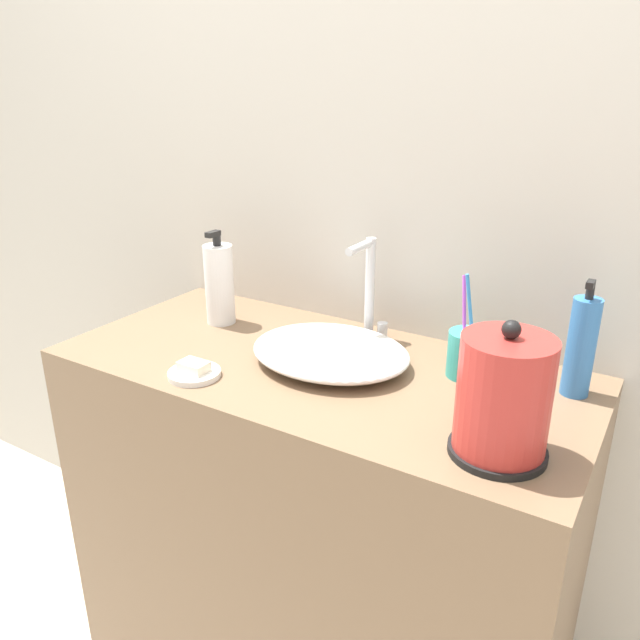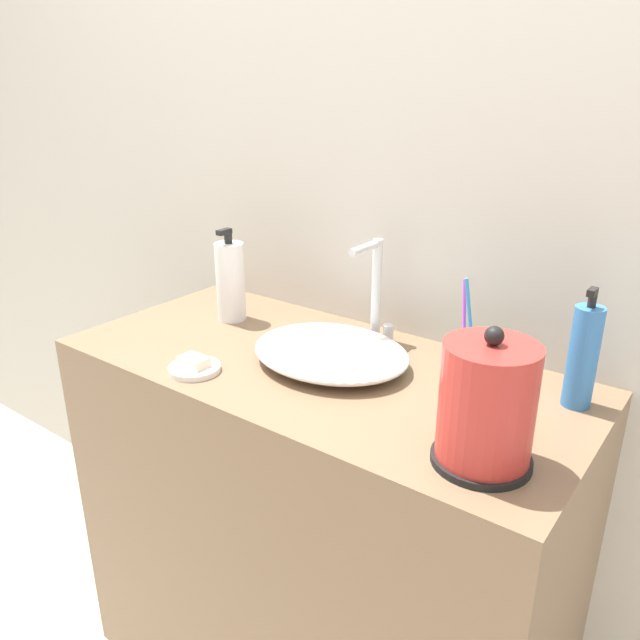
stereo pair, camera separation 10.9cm
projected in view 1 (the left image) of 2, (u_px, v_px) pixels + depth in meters
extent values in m
cube|color=beige|center=(383.00, 155.00, 1.38)|extent=(6.00, 0.04, 2.60)
cube|color=brown|center=(318.00, 538.00, 1.46)|extent=(1.11, 0.52, 0.90)
ellipsoid|color=white|center=(330.00, 351.00, 1.29)|extent=(0.34, 0.28, 0.05)
cylinder|color=silver|center=(370.00, 288.00, 1.40)|extent=(0.02, 0.02, 0.23)
cylinder|color=silver|center=(360.00, 247.00, 1.32)|extent=(0.02, 0.10, 0.02)
cylinder|color=silver|center=(382.00, 331.00, 1.42)|extent=(0.02, 0.02, 0.04)
cylinder|color=black|center=(497.00, 450.00, 0.99)|extent=(0.16, 0.16, 0.01)
cylinder|color=#B22D28|center=(503.00, 398.00, 0.95)|extent=(0.14, 0.14, 0.20)
sphere|color=black|center=(511.00, 329.00, 0.91)|extent=(0.03, 0.03, 0.03)
cylinder|color=teal|center=(468.00, 354.00, 1.23)|extent=(0.08, 0.08, 0.09)
cylinder|color=#B24CCC|center=(464.00, 319.00, 1.20)|extent=(0.03, 0.03, 0.17)
cylinder|color=#338CE0|center=(471.00, 319.00, 1.19)|extent=(0.03, 0.01, 0.18)
cylinder|color=#3370B7|center=(581.00, 348.00, 1.15)|extent=(0.05, 0.05, 0.19)
cylinder|color=black|center=(590.00, 292.00, 1.11)|extent=(0.01, 0.01, 0.02)
cube|color=black|center=(591.00, 284.00, 1.09)|extent=(0.01, 0.03, 0.01)
cylinder|color=white|center=(219.00, 285.00, 1.49)|extent=(0.07, 0.07, 0.19)
cylinder|color=black|center=(217.00, 240.00, 1.45)|extent=(0.02, 0.02, 0.02)
cube|color=black|center=(213.00, 234.00, 1.44)|extent=(0.02, 0.04, 0.01)
cylinder|color=white|center=(194.00, 374.00, 1.24)|extent=(0.11, 0.11, 0.01)
cube|color=#EFE5C6|center=(194.00, 366.00, 1.24)|extent=(0.06, 0.04, 0.02)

